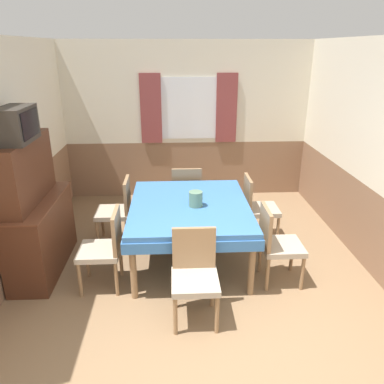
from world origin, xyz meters
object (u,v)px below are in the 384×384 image
(sideboard, at_px, (37,217))
(vase, at_px, (196,199))
(chair_head_window, at_px, (186,192))
(chair_left_far, at_px, (118,209))
(dining_table, at_px, (190,212))
(chair_right_near, at_px, (276,242))
(chair_right_far, at_px, (257,206))
(tv, at_px, (16,125))
(chair_head_near, at_px, (195,273))
(chair_left_near, at_px, (105,246))

(sideboard, relative_size, vase, 8.80)
(chair_head_window, bearing_deg, chair_left_far, -149.46)
(vase, bearing_deg, dining_table, 134.83)
(chair_right_near, distance_m, chair_right_far, 1.01)
(vase, bearing_deg, chair_right_near, -26.82)
(chair_left_far, height_order, tv, tv)
(vase, bearing_deg, chair_head_window, 93.47)
(chair_right_near, xyz_separation_m, sideboard, (-2.68, 0.40, 0.18))
(chair_right_near, xyz_separation_m, tv, (-2.68, 0.26, 1.27))
(chair_head_near, bearing_deg, chair_right_far, -120.85)
(chair_left_far, bearing_deg, chair_right_far, -90.00)
(chair_right_far, relative_size, sideboard, 0.57)
(chair_right_near, distance_m, chair_left_far, 2.11)
(chair_right_near, xyz_separation_m, chair_head_near, (-0.93, -0.55, 0.00))
(chair_head_near, bearing_deg, sideboard, -28.46)
(chair_right_far, distance_m, chair_head_near, 1.81)
(chair_right_far, relative_size, chair_left_near, 1.00)
(chair_head_near, xyz_separation_m, sideboard, (-1.75, 0.95, 0.18))
(chair_right_far, height_order, vase, vase)
(chair_left_far, xyz_separation_m, chair_left_near, (0.00, -1.01, 0.00))
(dining_table, distance_m, chair_head_window, 1.06)
(dining_table, height_order, chair_head_window, chair_head_window)
(tv, bearing_deg, chair_right_near, -5.58)
(dining_table, bearing_deg, tv, -172.17)
(chair_head_window, height_order, sideboard, sideboard)
(chair_left_near, xyz_separation_m, vase, (0.99, 0.43, 0.35))
(tv, bearing_deg, dining_table, 7.83)
(chair_left_near, bearing_deg, chair_left_far, 0.00)
(chair_left_near, relative_size, sideboard, 0.57)
(chair_right_far, distance_m, vase, 1.09)
(chair_head_window, height_order, chair_head_near, same)
(vase, bearing_deg, chair_head_near, -93.95)
(chair_right_far, distance_m, chair_left_far, 1.85)
(chair_head_window, height_order, vase, vase)
(sideboard, bearing_deg, chair_right_near, -8.57)
(dining_table, xyz_separation_m, tv, (-1.75, -0.24, 1.10))
(chair_right_near, height_order, chair_left_near, same)
(chair_head_window, distance_m, chair_right_near, 1.81)
(dining_table, relative_size, vase, 9.32)
(chair_right_far, xyz_separation_m, chair_head_near, (-0.93, -1.55, 0.00))
(chair_left_far, bearing_deg, chair_head_window, -59.46)
(vase, bearing_deg, chair_right_far, 33.60)
(chair_right_near, bearing_deg, sideboard, -98.57)
(chair_right_far, xyz_separation_m, tv, (-2.68, -0.74, 1.27))
(chair_left_far, height_order, chair_left_near, same)
(sideboard, height_order, tv, tv)
(tv, height_order, vase, tv)
(chair_head_window, distance_m, chair_right_far, 1.08)
(chair_head_window, xyz_separation_m, chair_left_near, (-0.93, -1.55, 0.00))
(chair_right_near, relative_size, tv, 1.63)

